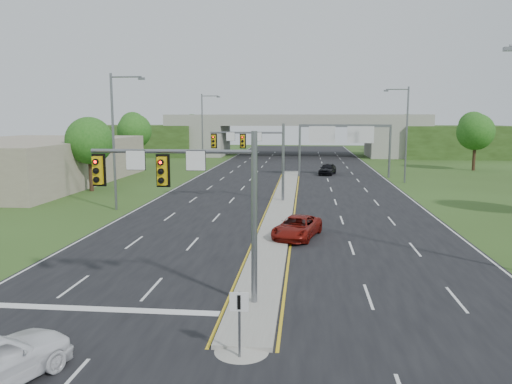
{
  "coord_description": "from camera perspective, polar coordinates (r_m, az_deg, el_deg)",
  "views": [
    {
      "loc": [
        1.96,
        -19.06,
        7.5
      ],
      "look_at": [
        -1.02,
        10.95,
        3.0
      ],
      "focal_mm": 35.0,
      "sensor_mm": 36.0,
      "label": 1
    }
  ],
  "objects": [
    {
      "name": "tree_back_b",
      "position": [
        116.02,
        -7.31,
        7.43
      ],
      "size": [
        5.6,
        5.6,
        8.32
      ],
      "color": "#382316",
      "rests_on": "ground"
    },
    {
      "name": "median_nose",
      "position": [
        16.89,
        -1.65,
        -17.49
      ],
      "size": [
        2.0,
        2.0,
        0.16
      ],
      "primitive_type": "cone",
      "color": "gray",
      "rests_on": "road"
    },
    {
      "name": "ground",
      "position": [
        20.58,
        -0.19,
        -12.89
      ],
      "size": [
        240.0,
        240.0,
        0.0
      ],
      "primitive_type": "plane",
      "color": "#2A4217",
      "rests_on": "ground"
    },
    {
      "name": "signal_mast_near",
      "position": [
        19.65,
        -6.8,
        0.31
      ],
      "size": [
        6.62,
        0.6,
        7.0
      ],
      "color": "slate",
      "rests_on": "ground"
    },
    {
      "name": "overpass",
      "position": [
        99.16,
        4.57,
        6.18
      ],
      "size": [
        80.0,
        14.0,
        8.1
      ],
      "color": "gray",
      "rests_on": "ground"
    },
    {
      "name": "tree_l_near",
      "position": [
        53.8,
        -18.51,
        5.58
      ],
      "size": [
        4.8,
        4.8,
        7.6
      ],
      "color": "#382316",
      "rests_on": "ground"
    },
    {
      "name": "signal_mast_far",
      "position": [
        44.28,
        0.19,
        4.89
      ],
      "size": [
        6.62,
        0.6,
        7.0
      ],
      "color": "slate",
      "rests_on": "ground"
    },
    {
      "name": "car_far_c",
      "position": [
        66.95,
        8.18,
        2.63
      ],
      "size": [
        2.8,
        4.71,
        1.5
      ],
      "primitive_type": "imported",
      "rotation": [
        0.0,
        0.0,
        -0.25
      ],
      "color": "black",
      "rests_on": "road"
    },
    {
      "name": "tree_r_mid",
      "position": [
        77.89,
        23.81,
        6.3
      ],
      "size": [
        5.2,
        5.2,
        8.12
      ],
      "color": "#382316",
      "rests_on": "ground"
    },
    {
      "name": "lightpole_l_mid",
      "position": [
        41.96,
        -15.75,
        6.26
      ],
      "size": [
        2.85,
        0.25,
        11.0
      ],
      "color": "slate",
      "rests_on": "ground"
    },
    {
      "name": "tree_back_a",
      "position": [
        119.93,
        -13.9,
        7.44
      ],
      "size": [
        6.0,
        6.0,
        8.85
      ],
      "color": "#382316",
      "rests_on": "ground"
    },
    {
      "name": "tree_l_mid",
      "position": [
        78.5,
        -13.73,
        6.79
      ],
      "size": [
        5.2,
        5.2,
        8.12
      ],
      "color": "#382316",
      "rests_on": "ground"
    },
    {
      "name": "sign_gantry",
      "position": [
        64.19,
        9.96,
        6.34
      ],
      "size": [
        11.58,
        0.44,
        6.67
      ],
      "color": "slate",
      "rests_on": "ground"
    },
    {
      "name": "car_far_a",
      "position": [
        31.46,
        4.71,
        -4.03
      ],
      "size": [
        3.44,
        5.3,
        1.36
      ],
      "primitive_type": "imported",
      "rotation": [
        0.0,
        0.0,
        -0.26
      ],
      "color": "maroon",
      "rests_on": "road"
    },
    {
      "name": "keep_right_sign",
      "position": [
        15.84,
        -1.92,
        -13.71
      ],
      "size": [
        0.6,
        0.13,
        2.2
      ],
      "color": "slate",
      "rests_on": "ground"
    },
    {
      "name": "tree_back_c",
      "position": [
        115.2,
        16.84,
        7.13
      ],
      "size": [
        5.6,
        5.6,
        8.32
      ],
      "color": "#382316",
      "rests_on": "ground"
    },
    {
      "name": "road",
      "position": [
        54.61,
        3.57,
        0.59
      ],
      "size": [
        24.0,
        160.0,
        0.02
      ],
      "primitive_type": "cube",
      "color": "black",
      "rests_on": "ground"
    },
    {
      "name": "lane_markings",
      "position": [
        48.62,
        2.59,
        -0.37
      ],
      "size": [
        23.72,
        160.0,
        0.01
      ],
      "color": "gold",
      "rests_on": "road"
    },
    {
      "name": "lightpole_l_far",
      "position": [
        75.63,
        -6.01,
        7.38
      ],
      "size": [
        2.85,
        0.25,
        11.0
      ],
      "color": "slate",
      "rests_on": "ground"
    },
    {
      "name": "lightpole_r_far",
      "position": [
        60.15,
        16.66,
        6.8
      ],
      "size": [
        2.85,
        0.25,
        11.0
      ],
      "color": "slate",
      "rests_on": "ground"
    },
    {
      "name": "commercial_building",
      "position": [
        63.0,
        -24.87,
        3.15
      ],
      "size": [
        18.0,
        30.0,
        5.0
      ],
      "primitive_type": "cube",
      "color": "gray",
      "rests_on": "ground"
    },
    {
      "name": "tree_back_d",
      "position": [
        118.68,
        23.54,
        6.98
      ],
      "size": [
        6.0,
        6.0,
        8.85
      ],
      "color": "#382316",
      "rests_on": "ground"
    },
    {
      "name": "median",
      "position": [
        42.75,
        2.96,
        -1.49
      ],
      "size": [
        2.0,
        54.0,
        0.16
      ],
      "primitive_type": "cube",
      "color": "gray",
      "rests_on": "road"
    }
  ]
}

